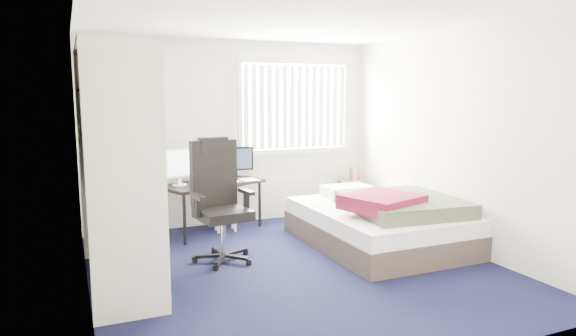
# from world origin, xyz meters

# --- Properties ---
(ground) EXTENTS (4.20, 4.20, 0.00)m
(ground) POSITION_xyz_m (0.00, 0.00, 0.00)
(ground) COLOR black
(ground) RESTS_ON ground
(room_shell) EXTENTS (4.20, 4.20, 4.20)m
(room_shell) POSITION_xyz_m (0.00, 0.00, 1.51)
(room_shell) COLOR silver
(room_shell) RESTS_ON ground
(window_assembly) EXTENTS (1.72, 0.09, 1.32)m
(window_assembly) POSITION_xyz_m (0.90, 2.04, 1.60)
(window_assembly) COLOR white
(window_assembly) RESTS_ON ground
(closet) EXTENTS (0.64, 1.84, 2.22)m
(closet) POSITION_xyz_m (-1.67, 0.27, 1.35)
(closet) COLOR beige
(closet) RESTS_ON ground
(desk) EXTENTS (1.46, 1.07, 1.11)m
(desk) POSITION_xyz_m (-0.42, 1.76, 0.70)
(desk) COLOR black
(desk) RESTS_ON ground
(office_chair) EXTENTS (0.69, 0.69, 1.32)m
(office_chair) POSITION_xyz_m (-0.63, 0.61, 0.51)
(office_chair) COLOR black
(office_chair) RESTS_ON ground
(footstool) EXTENTS (0.32, 0.27, 0.25)m
(footstool) POSITION_xyz_m (-0.26, 1.69, 0.19)
(footstool) COLOR white
(footstool) RESTS_ON ground
(nightstand) EXTENTS (0.56, 0.80, 0.68)m
(nightstand) POSITION_xyz_m (1.75, 1.85, 0.44)
(nightstand) COLOR brown
(nightstand) RESTS_ON ground
(bed) EXTENTS (1.58, 2.08, 0.68)m
(bed) POSITION_xyz_m (1.26, 0.35, 0.29)
(bed) COLOR #42372F
(bed) RESTS_ON ground
(pine_box) EXTENTS (0.41, 0.35, 0.27)m
(pine_box) POSITION_xyz_m (-1.65, 0.01, 0.13)
(pine_box) COLOR #A48C52
(pine_box) RESTS_ON ground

